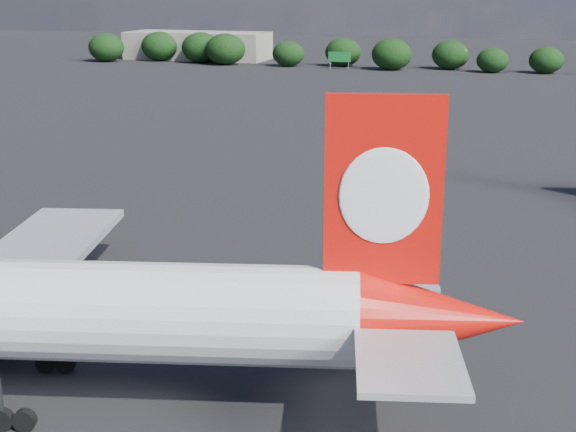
# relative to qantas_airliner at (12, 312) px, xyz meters

# --- Properties ---
(ground) EXTENTS (500.00, 500.00, 0.00)m
(ground) POSITION_rel_qantas_airliner_xyz_m (-4.25, 60.55, -5.19)
(ground) COLOR black
(ground) RESTS_ON ground
(qantas_airliner) EXTENTS (51.85, 49.59, 17.03)m
(qantas_airliner) POSITION_rel_qantas_airliner_xyz_m (0.00, 0.00, 0.00)
(qantas_airliner) COLOR silver
(qantas_airliner) RESTS_ON ground
(terminal_building) EXTENTS (42.00, 16.00, 8.00)m
(terminal_building) POSITION_rel_qantas_airliner_xyz_m (-69.25, 192.55, -1.19)
(terminal_building) COLOR gray
(terminal_building) RESTS_ON ground
(highway_sign) EXTENTS (6.00, 0.30, 4.50)m
(highway_sign) POSITION_rel_qantas_airliner_xyz_m (-22.25, 176.55, -2.06)
(highway_sign) COLOR #156B2B
(highway_sign) RESTS_ON ground
(billboard_yellow) EXTENTS (5.00, 0.30, 5.50)m
(billboard_yellow) POSITION_rel_qantas_airliner_xyz_m (7.75, 182.55, -1.32)
(billboard_yellow) COLOR yellow
(billboard_yellow) RESTS_ON ground
(horizon_treeline) EXTENTS (200.70, 16.65, 8.71)m
(horizon_treeline) POSITION_rel_qantas_airliner_xyz_m (-2.78, 180.27, -1.22)
(horizon_treeline) COLOR black
(horizon_treeline) RESTS_ON ground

